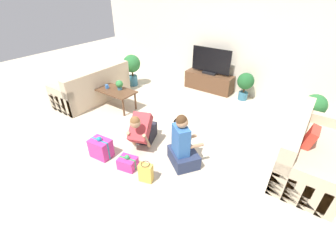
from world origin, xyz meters
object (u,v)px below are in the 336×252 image
Objects in this scene: sofa_left at (94,89)px; potted_plant_corner_right at (314,108)px; person_kneeling at (143,130)px; mug at (107,87)px; potted_plant_corner_left at (132,66)px; potted_plant_back_right at (245,83)px; dog at (180,128)px; tv at (211,63)px; sofa_right at (309,153)px; person_sitting at (183,147)px; gift_box_a at (101,148)px; tabletop_plant at (119,85)px; coffee_table at (114,92)px; tv_console at (209,82)px; gift_bag_a at (146,173)px; gift_box_b at (128,163)px.

sofa_left is 2.44× the size of potted_plant_corner_right.
person_kneeling reaches higher than mug.
potted_plant_back_right is (2.99, 0.94, -0.13)m from potted_plant_corner_left.
tv is at bearing 48.09° from dog.
sofa_right is at bearing 2.21° from person_kneeling.
potted_plant_corner_right reaches higher than mug.
person_sitting is at bearing -89.49° from potted_plant_back_right.
potted_plant_corner_left is (-4.72, 0.97, 0.28)m from sofa_right.
sofa_left is at bearing 143.31° from gift_box_a.
tv is 1.23× the size of potted_plant_corner_left.
potted_plant_corner_left is at bearing 173.46° from sofa_left.
tabletop_plant is at bearing -158.61° from potted_plant_corner_right.
gift_box_a is (1.76, -2.72, -0.40)m from potted_plant_corner_left.
coffee_table is at bearing 17.45° from person_sitting.
tv_console is at bearing 59.87° from tabletop_plant.
tv reaches higher than gift_box_a.
sofa_left is 4.12× the size of dog.
sofa_right reaches higher than gift_bag_a.
potted_plant_back_right is at bearing 71.47° from gift_box_a.
tv is (2.12, 2.28, 0.48)m from sofa_left.
person_sitting is at bearing 76.36° from sofa_left.
gift_box_b is 0.43m from gift_bag_a.
gift_box_b is at bearing -126.46° from potted_plant_corner_right.
gift_bag_a is at bearing 64.05° from sofa_left.
potted_plant_corner_left is at bearing 131.30° from gift_box_b.
tv is at bearing 86.83° from gift_box_a.
sofa_left is 0.77m from coffee_table.
tv_console is 1.89× the size of potted_plant_back_right.
coffee_table is 2.59× the size of gift_box_a.
person_sitting is 2.85× the size of gift_box_b.
gift_box_b is at bearing 61.07° from sofa_left.
tabletop_plant is (-1.89, 0.32, 0.33)m from dog.
person_kneeling is 1.83× the size of dog.
potted_plant_corner_right is at bearing 23.85° from person_kneeling.
potted_plant_back_right is 3.67m from gift_bag_a.
tv_console is 3.04m from person_kneeling.
dog is at bearing -6.43° from coffee_table.
sofa_right is 4.02m from tabletop_plant.
sofa_left is 4.65× the size of gift_box_a.
gift_box_b is (-0.67, -0.61, -0.24)m from person_sitting.
potted_plant_back_right is 1.74× the size of gift_box_a.
dog is 3.82× the size of mug.
sofa_left is at bearing -132.88° from tv.
tv is at bearing 137.12° from sofa_left.
mug reaches higher than tv_console.
person_sitting is at bearing -71.05° from tv.
gift_box_a is at bearing -108.53° from potted_plant_back_right.
gift_box_a is 3.39× the size of mug.
gift_bag_a is (2.78, -2.72, -0.41)m from potted_plant_corner_left.
gift_box_a is 1.01m from gift_bag_a.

